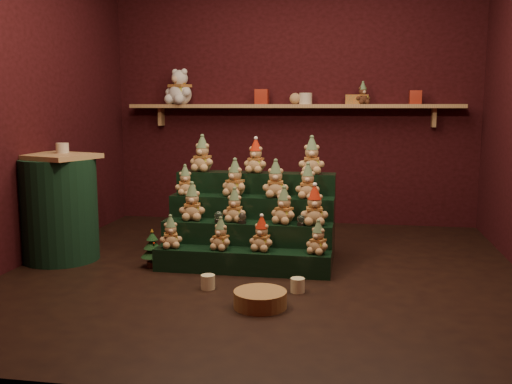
% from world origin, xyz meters
% --- Properties ---
extents(ground, '(4.00, 4.00, 0.00)m').
position_xyz_m(ground, '(0.00, 0.00, 0.00)').
color(ground, black).
rests_on(ground, ground).
extents(back_wall, '(4.00, 0.10, 2.80)m').
position_xyz_m(back_wall, '(0.00, 2.05, 1.40)').
color(back_wall, black).
rests_on(back_wall, ground).
extents(front_wall, '(4.00, 0.10, 2.80)m').
position_xyz_m(front_wall, '(0.00, -2.05, 1.40)').
color(front_wall, black).
rests_on(front_wall, ground).
extents(left_wall, '(0.10, 4.00, 2.80)m').
position_xyz_m(left_wall, '(-2.05, 0.00, 1.40)').
color(left_wall, black).
rests_on(left_wall, ground).
extents(back_shelf, '(3.60, 0.26, 0.24)m').
position_xyz_m(back_shelf, '(0.00, 1.87, 1.29)').
color(back_shelf, tan).
rests_on(back_shelf, ground).
extents(riser_tier_front, '(1.40, 0.22, 0.18)m').
position_xyz_m(riser_tier_front, '(-0.17, -0.06, 0.09)').
color(riser_tier_front, black).
rests_on(riser_tier_front, ground).
extents(riser_tier_midfront, '(1.40, 0.22, 0.36)m').
position_xyz_m(riser_tier_midfront, '(-0.17, 0.16, 0.18)').
color(riser_tier_midfront, black).
rests_on(riser_tier_midfront, ground).
extents(riser_tier_midback, '(1.40, 0.22, 0.54)m').
position_xyz_m(riser_tier_midback, '(-0.17, 0.38, 0.27)').
color(riser_tier_midback, black).
rests_on(riser_tier_midback, ground).
extents(riser_tier_back, '(1.40, 0.22, 0.72)m').
position_xyz_m(riser_tier_back, '(-0.17, 0.60, 0.36)').
color(riser_tier_back, black).
rests_on(riser_tier_back, ground).
extents(teddy_0, '(0.23, 0.22, 0.25)m').
position_xyz_m(teddy_0, '(-0.75, -0.07, 0.31)').
color(teddy_0, tan).
rests_on(teddy_0, riser_tier_front).
extents(teddy_1, '(0.22, 0.21, 0.25)m').
position_xyz_m(teddy_1, '(-0.34, -0.07, 0.30)').
color(teddy_1, tan).
rests_on(teddy_1, riser_tier_front).
extents(teddy_2, '(0.22, 0.21, 0.27)m').
position_xyz_m(teddy_2, '(-0.02, -0.04, 0.31)').
color(teddy_2, tan).
rests_on(teddy_2, riser_tier_front).
extents(teddy_3, '(0.23, 0.22, 0.25)m').
position_xyz_m(teddy_3, '(0.43, -0.07, 0.31)').
color(teddy_3, tan).
rests_on(teddy_3, riser_tier_front).
extents(teddy_4, '(0.24, 0.22, 0.30)m').
position_xyz_m(teddy_4, '(-0.64, 0.18, 0.51)').
color(teddy_4, tan).
rests_on(teddy_4, riser_tier_midfront).
extents(teddy_5, '(0.20, 0.18, 0.27)m').
position_xyz_m(teddy_5, '(-0.28, 0.17, 0.50)').
color(teddy_5, tan).
rests_on(teddy_5, riser_tier_midfront).
extents(teddy_6, '(0.26, 0.25, 0.29)m').
position_xyz_m(teddy_6, '(0.13, 0.17, 0.50)').
color(teddy_6, tan).
rests_on(teddy_6, riser_tier_midfront).
extents(teddy_7, '(0.24, 0.22, 0.31)m').
position_xyz_m(teddy_7, '(0.38, 0.16, 0.51)').
color(teddy_7, tan).
rests_on(teddy_7, riser_tier_midfront).
extents(teddy_8, '(0.22, 0.21, 0.25)m').
position_xyz_m(teddy_8, '(-0.75, 0.37, 0.67)').
color(teddy_8, tan).
rests_on(teddy_8, riser_tier_midback).
extents(teddy_9, '(0.28, 0.26, 0.31)m').
position_xyz_m(teddy_9, '(-0.31, 0.38, 0.69)').
color(teddy_9, tan).
rests_on(teddy_9, riser_tier_midback).
extents(teddy_10, '(0.24, 0.22, 0.31)m').
position_xyz_m(teddy_10, '(0.04, 0.37, 0.69)').
color(teddy_10, tan).
rests_on(teddy_10, riser_tier_midback).
extents(teddy_11, '(0.20, 0.18, 0.28)m').
position_xyz_m(teddy_11, '(0.31, 0.36, 0.68)').
color(teddy_11, tan).
rests_on(teddy_11, riser_tier_midback).
extents(teddy_12, '(0.26, 0.25, 0.31)m').
position_xyz_m(teddy_12, '(-0.66, 0.60, 0.88)').
color(teddy_12, tan).
rests_on(teddy_12, riser_tier_back).
extents(teddy_13, '(0.24, 0.22, 0.29)m').
position_xyz_m(teddy_13, '(-0.17, 0.58, 0.86)').
color(teddy_13, tan).
rests_on(teddy_13, riser_tier_back).
extents(teddy_14, '(0.24, 0.22, 0.31)m').
position_xyz_m(teddy_14, '(0.32, 0.58, 0.88)').
color(teddy_14, tan).
rests_on(teddy_14, riser_tier_back).
extents(snow_globe_a, '(0.07, 0.07, 0.09)m').
position_xyz_m(snow_globe_a, '(-0.39, 0.10, 0.41)').
color(snow_globe_a, black).
rests_on(snow_globe_a, riser_tier_midfront).
extents(snow_globe_b, '(0.07, 0.07, 0.09)m').
position_xyz_m(snow_globe_b, '(-0.20, 0.10, 0.41)').
color(snow_globe_b, black).
rests_on(snow_globe_b, riser_tier_midfront).
extents(snow_globe_c, '(0.06, 0.06, 0.09)m').
position_xyz_m(snow_globe_c, '(0.28, 0.10, 0.40)').
color(snow_globe_c, black).
rests_on(snow_globe_c, riser_tier_midfront).
extents(side_table, '(0.72, 0.66, 0.91)m').
position_xyz_m(side_table, '(-1.76, 0.05, 0.45)').
color(side_table, tan).
rests_on(side_table, ground).
extents(table_ornament, '(0.11, 0.11, 0.09)m').
position_xyz_m(table_ornament, '(-1.76, 0.15, 0.95)').
color(table_ornament, beige).
rests_on(table_ornament, side_table).
extents(mini_christmas_tree, '(0.19, 0.19, 0.32)m').
position_xyz_m(mini_christmas_tree, '(-0.92, -0.04, 0.16)').
color(mini_christmas_tree, '#4D2A1B').
rests_on(mini_christmas_tree, ground).
extents(mug_left, '(0.10, 0.10, 0.10)m').
position_xyz_m(mug_left, '(-0.33, -0.51, 0.05)').
color(mug_left, '#EFEAB0').
rests_on(mug_left, ground).
extents(mug_right, '(0.10, 0.10, 0.10)m').
position_xyz_m(mug_right, '(0.31, -0.47, 0.05)').
color(mug_right, '#EFEAB0').
rests_on(mug_right, ground).
extents(wicker_basket, '(0.45, 0.45, 0.11)m').
position_xyz_m(wicker_basket, '(0.10, -0.82, 0.05)').
color(wicker_basket, '#9D703F').
rests_on(wicker_basket, ground).
extents(white_bear, '(0.45, 0.43, 0.49)m').
position_xyz_m(white_bear, '(-1.24, 1.84, 1.56)').
color(white_bear, silver).
rests_on(white_bear, back_shelf).
extents(brown_bear, '(0.21, 0.20, 0.23)m').
position_xyz_m(brown_bear, '(0.76, 1.84, 1.43)').
color(brown_bear, '#482818').
rests_on(brown_bear, back_shelf).
extents(gift_tin_red_a, '(0.14, 0.14, 0.16)m').
position_xyz_m(gift_tin_red_a, '(-0.32, 1.85, 1.40)').
color(gift_tin_red_a, maroon).
rests_on(gift_tin_red_a, back_shelf).
extents(gift_tin_cream, '(0.14, 0.14, 0.12)m').
position_xyz_m(gift_tin_cream, '(0.15, 1.85, 1.38)').
color(gift_tin_cream, beige).
rests_on(gift_tin_cream, back_shelf).
extents(gift_tin_red_b, '(0.12, 0.12, 0.14)m').
position_xyz_m(gift_tin_red_b, '(1.29, 1.85, 1.39)').
color(gift_tin_red_b, maroon).
rests_on(gift_tin_red_b, back_shelf).
extents(shelf_plush_ball, '(0.12, 0.12, 0.12)m').
position_xyz_m(shelf_plush_ball, '(0.04, 1.85, 1.38)').
color(shelf_plush_ball, tan).
rests_on(shelf_plush_ball, back_shelf).
extents(scarf_gift_box, '(0.16, 0.10, 0.10)m').
position_xyz_m(scarf_gift_box, '(0.66, 1.85, 1.37)').
color(scarf_gift_box, orange).
rests_on(scarf_gift_box, back_shelf).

